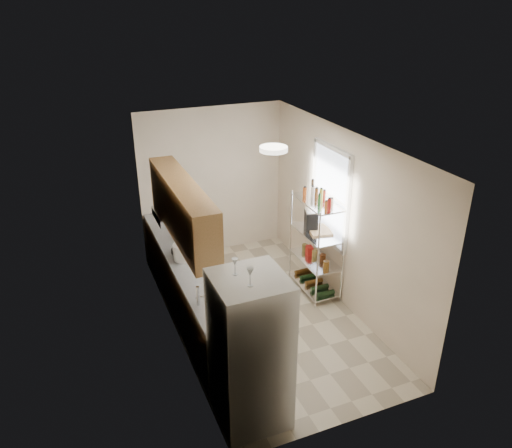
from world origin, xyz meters
The scene contains 16 objects.
room centered at (0.00, 0.00, 1.30)m, with size 2.52×4.42×2.62m.
counter_run centered at (-0.92, 0.44, 0.45)m, with size 0.63×3.51×0.90m.
upper_cabinets centered at (-1.05, 0.10, 1.81)m, with size 0.33×2.20×0.72m, color #B47D4C.
range_hood centered at (-1.00, 0.90, 1.39)m, with size 0.50×0.60×0.12m, color #B7BABC.
window centered at (1.23, 0.35, 1.55)m, with size 0.06×1.00×1.46m, color white.
bakers_rack centered at (1.00, 0.30, 1.11)m, with size 0.45×0.90×1.73m.
ceiling_dome centered at (0.00, -0.30, 2.57)m, with size 0.34×0.34×0.06m, color white.
refrigerator centered at (-0.87, -1.70, 0.88)m, with size 0.73×0.73×1.76m, color silver.
wine_glass_a centered at (-0.97, -1.57, 1.85)m, with size 0.06×0.06×0.18m, color silver, non-canonical shape.
wine_glass_b centered at (-0.92, -1.82, 1.86)m, with size 0.07×0.07×0.19m, color silver, non-canonical shape.
rice_cooker centered at (-1.00, 0.46, 1.01)m, with size 0.28×0.28×0.23m, color white.
frying_pan_large centered at (-0.99, 0.68, 0.92)m, with size 0.27×0.27×0.05m, color black.
frying_pan_small centered at (-0.85, 1.10, 0.92)m, with size 0.24×0.24×0.05m, color black.
cutting_board centered at (1.07, 0.33, 1.02)m, with size 0.31×0.41×0.03m, color tan.
espresso_machine centered at (0.98, 0.46, 1.16)m, with size 0.17×0.26×0.30m, color black.
storage_bag centered at (0.98, 0.45, 0.63)m, with size 0.09×0.13×0.14m, color #B01B15.
Camera 1 is at (-2.39, -5.53, 4.26)m, focal length 35.00 mm.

